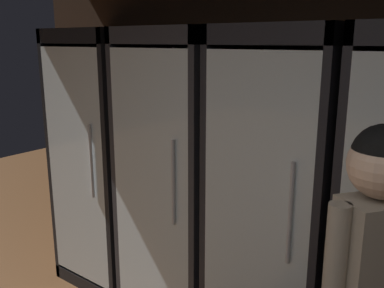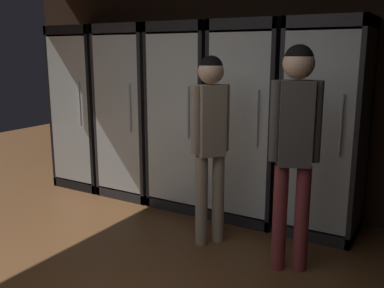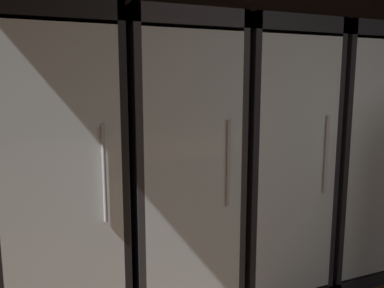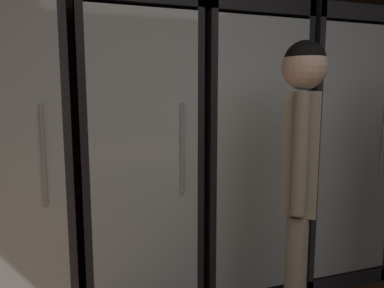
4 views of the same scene
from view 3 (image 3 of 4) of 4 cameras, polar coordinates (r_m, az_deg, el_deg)
The scene contains 5 objects.
wall_back at distance 3.38m, azimuth 15.88°, elevation 6.86°, with size 6.00×0.06×2.80m, color black.
cooler_far_left at distance 2.40m, azimuth -18.84°, elevation -5.38°, with size 0.67×0.65×1.91m.
cooler_left at distance 2.54m, azimuth -2.68°, elevation -4.18°, with size 0.67×0.65×1.91m.
cooler_center at distance 2.85m, azimuth 10.85°, elevation -2.68°, with size 0.67×0.65×1.91m.
cooler_right at distance 3.29m, azimuth 21.20°, elevation -1.59°, with size 0.67×0.65×1.91m.
Camera 3 is at (-2.10, 0.38, 1.52)m, focal length 36.67 mm.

